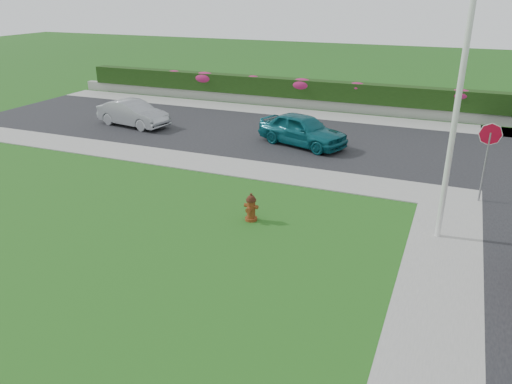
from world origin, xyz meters
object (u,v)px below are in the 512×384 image
at_px(sedan_silver, 133,113).
at_px(utility_pole, 454,128).
at_px(sedan_teal, 302,130).
at_px(stop_sign, 489,144).
at_px(fire_hydrant, 251,208).

bearing_deg(sedan_silver, utility_pole, -105.05).
xyz_separation_m(sedan_silver, utility_pole, (15.64, -7.20, 2.57)).
xyz_separation_m(sedan_teal, utility_pole, (6.41, -7.21, 2.51)).
bearing_deg(stop_sign, sedan_silver, -177.86).
relative_size(sedan_teal, stop_sign, 1.55).
distance_m(fire_hydrant, sedan_silver, 13.09).
distance_m(sedan_teal, sedan_silver, 9.23).
xyz_separation_m(sedan_silver, stop_sign, (16.75, -3.93, 1.35)).
bearing_deg(fire_hydrant, sedan_teal, 100.04).
height_order(fire_hydrant, stop_sign, stop_sign).
height_order(sedan_silver, utility_pole, utility_pole).
height_order(sedan_teal, sedan_silver, sedan_teal).
distance_m(sedan_teal, utility_pole, 9.97).
bearing_deg(stop_sign, sedan_teal, 167.69).
xyz_separation_m(fire_hydrant, sedan_teal, (-0.95, 8.24, 0.34)).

